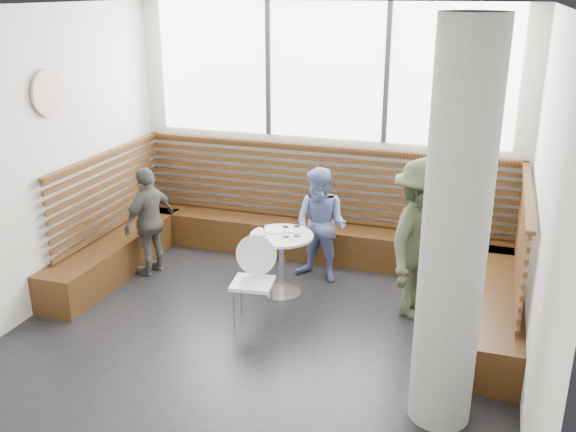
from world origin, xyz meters
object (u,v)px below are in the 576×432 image
(cafe_table, at_px, (282,252))
(child_left, at_px, (150,221))
(concrete_column, at_px, (455,235))
(adult_man, at_px, (421,239))
(child_back, at_px, (321,226))
(cafe_chair, at_px, (255,273))

(cafe_table, height_order, child_left, child_left)
(concrete_column, bearing_deg, child_left, 154.37)
(concrete_column, distance_m, adult_man, 1.90)
(child_left, bearing_deg, child_back, 117.22)
(concrete_column, height_order, child_back, concrete_column)
(concrete_column, xyz_separation_m, adult_man, (-0.42, 1.70, -0.73))
(concrete_column, distance_m, child_left, 4.18)
(cafe_chair, bearing_deg, child_left, 148.67)
(concrete_column, height_order, cafe_table, concrete_column)
(adult_man, relative_size, child_back, 1.25)
(adult_man, bearing_deg, child_back, 81.79)
(cafe_chair, bearing_deg, cafe_table, 75.46)
(concrete_column, relative_size, child_back, 2.31)
(adult_man, xyz_separation_m, child_left, (-3.25, 0.07, -0.20))
(cafe_table, xyz_separation_m, adult_man, (1.53, 0.00, 0.34))
(concrete_column, xyz_separation_m, cafe_table, (-1.96, 1.69, -1.07))
(concrete_column, height_order, adult_man, concrete_column)
(concrete_column, distance_m, cafe_chair, 2.52)
(child_back, bearing_deg, cafe_chair, -94.66)
(concrete_column, xyz_separation_m, cafe_chair, (-2.03, 1.05, -1.07))
(cafe_chair, height_order, adult_man, adult_man)
(concrete_column, bearing_deg, adult_man, 103.95)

